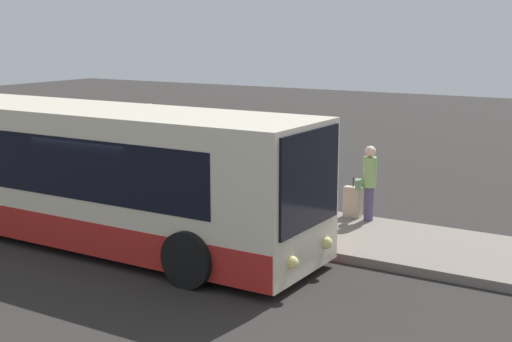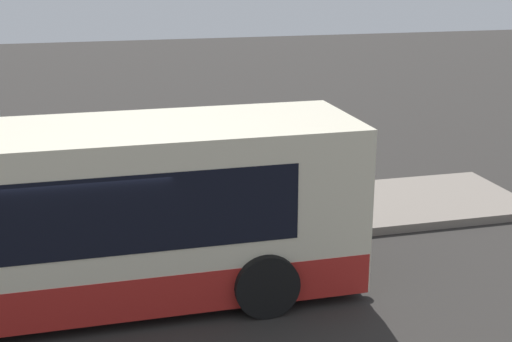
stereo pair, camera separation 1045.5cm
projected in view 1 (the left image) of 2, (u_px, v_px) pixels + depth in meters
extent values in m
plane|color=#2B2826|center=(120.00, 248.00, 15.52)|extent=(80.00, 80.00, 0.00)
cube|color=slate|center=(204.00, 213.00, 18.14)|extent=(20.00, 3.12, 0.19)
cube|color=beige|center=(83.00, 170.00, 15.88)|extent=(11.34, 2.52, 2.83)
cube|color=#B2231E|center=(85.00, 216.00, 16.09)|extent=(11.28, 2.54, 0.70)
cube|color=black|center=(73.00, 154.00, 15.96)|extent=(9.30, 2.55, 1.24)
cube|color=black|center=(310.00, 179.00, 12.88)|extent=(0.06, 2.22, 1.81)
sphere|color=#F9E58C|center=(327.00, 243.00, 13.72)|extent=(0.24, 0.24, 0.24)
sphere|color=#F9E58C|center=(292.00, 262.00, 12.56)|extent=(0.24, 0.24, 0.24)
cylinder|color=black|center=(260.00, 227.00, 15.17)|extent=(1.08, 0.30, 1.08)
cylinder|color=black|center=(188.00, 259.00, 13.06)|extent=(1.08, 0.30, 1.08)
cylinder|color=black|center=(23.00, 188.00, 18.94)|extent=(1.08, 0.30, 1.08)
cylinder|color=#6B604C|center=(304.00, 206.00, 16.83)|extent=(0.27, 0.27, 0.76)
cylinder|color=#CC6B8C|center=(304.00, 177.00, 16.69)|extent=(0.38, 0.38, 0.66)
sphere|color=tan|center=(305.00, 158.00, 16.60)|extent=(0.25, 0.25, 0.25)
cube|color=black|center=(315.00, 190.00, 16.59)|extent=(0.15, 0.28, 0.24)
cylinder|color=#6B604C|center=(144.00, 200.00, 17.58)|extent=(0.28, 0.28, 0.72)
cylinder|color=#8CB766|center=(143.00, 173.00, 17.45)|extent=(0.40, 0.40, 0.63)
sphere|color=beige|center=(142.00, 156.00, 17.36)|extent=(0.24, 0.24, 0.24)
cube|color=#598C59|center=(149.00, 181.00, 17.75)|extent=(0.30, 0.18, 0.24)
cylinder|color=#4C476B|center=(369.00, 204.00, 16.98)|extent=(0.30, 0.30, 0.82)
cylinder|color=#8CB766|center=(370.00, 172.00, 16.83)|extent=(0.42, 0.42, 0.72)
sphere|color=beige|center=(370.00, 151.00, 16.73)|extent=(0.27, 0.27, 0.27)
cube|color=#598C59|center=(358.00, 184.00, 16.92)|extent=(0.24, 0.31, 0.24)
cube|color=beige|center=(353.00, 202.00, 17.32)|extent=(0.43, 0.21, 0.75)
cylinder|color=black|center=(353.00, 182.00, 17.22)|extent=(0.02, 0.02, 0.24)
cylinder|color=#4C4C51|center=(143.00, 155.00, 18.15)|extent=(0.10, 0.10, 2.68)
cube|color=silver|center=(142.00, 115.00, 17.95)|extent=(0.04, 0.71, 0.54)
cylinder|color=#2D4C33|center=(217.00, 203.00, 17.36)|extent=(0.44, 0.44, 0.65)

